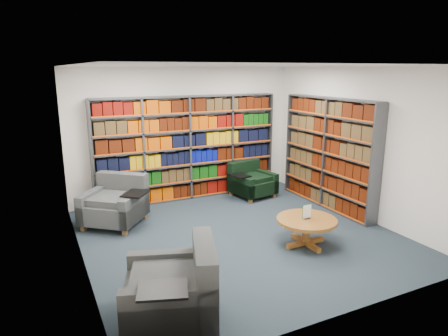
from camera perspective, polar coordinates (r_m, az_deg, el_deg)
name	(u,v)px	position (r m, az deg, el deg)	size (l,w,h in m)	color
room_shell	(240,155)	(6.45, 2.33, 1.87)	(5.02, 5.02, 2.82)	black
bookshelf_back	(189,148)	(8.60, -5.08, 2.82)	(4.00, 0.28, 2.20)	#47494F
bookshelf_right	(328,153)	(8.30, 14.70, 2.02)	(0.28, 2.50, 2.20)	#47494F
chair_teal_left	(117,204)	(7.55, -15.09, -5.04)	(1.35, 1.35, 0.88)	#0D1C35
chair_green_right	(250,182)	(8.91, 3.77, -2.05)	(1.04, 0.95, 0.74)	black
chair_teal_front	(179,290)	(4.65, -6.48, -16.98)	(1.26, 1.32, 0.91)	#0D1C35
coffee_table	(306,224)	(6.52, 11.69, -7.85)	(0.95, 0.95, 0.67)	olive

